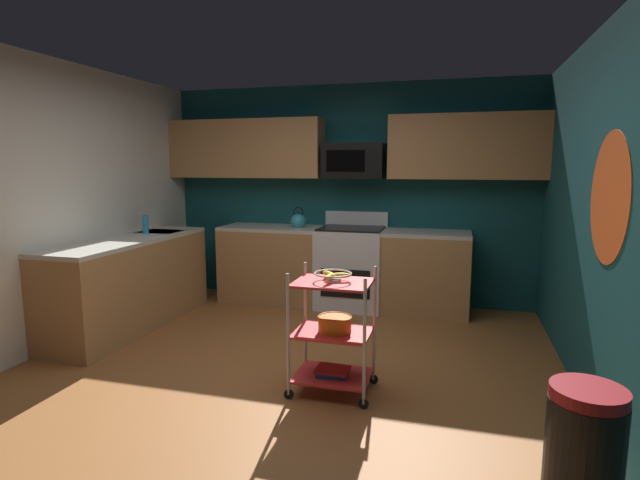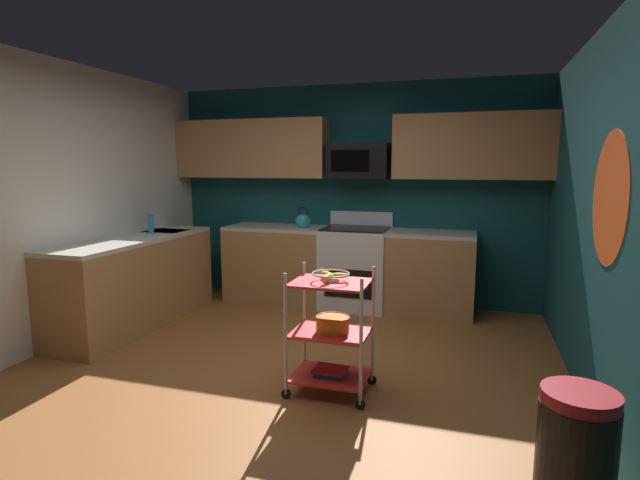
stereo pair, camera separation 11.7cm
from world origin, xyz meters
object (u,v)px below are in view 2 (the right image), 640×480
rolling_cart (331,332)px  fruit_bowl (331,275)px  trash_can (575,460)px  oven_range (356,267)px  book_stack (330,371)px  kettle (303,221)px  microwave (359,161)px  dish_soap_bottle (151,224)px  mixing_bowl_large (333,324)px

rolling_cart → fruit_bowl: 0.42m
fruit_bowl → trash_can: size_ratio=0.41×
oven_range → book_stack: size_ratio=4.55×
kettle → microwave: bearing=9.5°
kettle → trash_can: size_ratio=0.40×
microwave → fruit_bowl: microwave is taller
dish_soap_bottle → microwave: bearing=27.6°
mixing_bowl_large → dish_soap_bottle: bearing=152.7°
fruit_bowl → trash_can: (1.44, -1.00, -0.55)m
mixing_bowl_large → book_stack: mixing_bowl_large is taller
microwave → rolling_cart: size_ratio=0.77×
mixing_bowl_large → book_stack: 0.37m
book_stack → kettle: bearing=113.8°
mixing_bowl_large → trash_can: bearing=-35.0°
dish_soap_bottle → mixing_bowl_large: bearing=-27.3°
oven_range → mixing_bowl_large: bearing=-81.1°
kettle → rolling_cart: bearing=-66.2°
fruit_bowl → dish_soap_bottle: dish_soap_bottle is taller
fruit_bowl → mixing_bowl_large: fruit_bowl is taller
rolling_cart → trash_can: 1.76m
fruit_bowl → mixing_bowl_large: 0.36m
mixing_bowl_large → dish_soap_bottle: size_ratio=1.26×
rolling_cart → book_stack: 0.30m
rolling_cart → trash_can: (1.44, -1.00, -0.13)m
microwave → book_stack: bearing=-81.8°
oven_range → microwave: (-0.00, 0.10, 1.22)m
book_stack → mixing_bowl_large: bearing=0.0°
microwave → book_stack: (0.33, -2.32, -1.55)m
rolling_cart → mixing_bowl_large: (0.01, 0.00, 0.07)m
rolling_cart → trash_can: bearing=-34.7°
rolling_cart → mixing_bowl_large: 0.07m
microwave → mixing_bowl_large: bearing=-81.5°
trash_can → fruit_bowl: bearing=145.3°
fruit_bowl → dish_soap_bottle: 2.70m
kettle → trash_can: 4.08m
oven_range → kettle: 0.83m
oven_range → microwave: bearing=90.3°
fruit_bowl → dish_soap_bottle: size_ratio=1.36×
fruit_bowl → microwave: bearing=98.2°
oven_range → mixing_bowl_large: (0.35, -2.22, 0.04)m
rolling_cart → fruit_bowl: (0.00, 0.00, 0.42)m
oven_range → kettle: (-0.65, -0.00, 0.52)m
rolling_cart → fruit_bowl: size_ratio=3.36×
microwave → trash_can: size_ratio=1.06×
oven_range → trash_can: bearing=-61.1°
dish_soap_bottle → trash_can: 4.50m
dish_soap_bottle → trash_can: bearing=-30.3°
trash_can → microwave: bearing=118.1°
fruit_bowl → book_stack: (0.00, -0.00, -0.72)m
mixing_bowl_large → book_stack: size_ratio=1.04×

